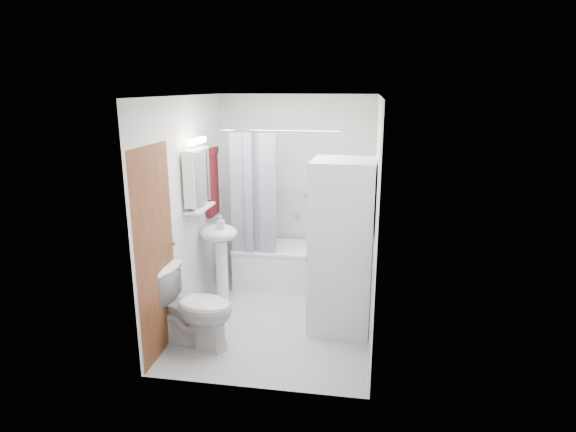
% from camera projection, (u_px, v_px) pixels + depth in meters
% --- Properties ---
extents(floor, '(2.60, 2.60, 0.00)m').
position_uv_depth(floor, '(279.00, 318.00, 5.35)').
color(floor, '#BDBDC1').
rests_on(floor, ground).
extents(room_walls, '(2.60, 2.60, 2.60)m').
position_uv_depth(room_walls, '(278.00, 187.00, 4.96)').
color(room_walls, silver).
rests_on(room_walls, ground).
extents(wainscot, '(1.98, 2.58, 2.58)m').
position_uv_depth(wainscot, '(283.00, 258.00, 5.47)').
color(wainscot, white).
rests_on(wainscot, ground).
extents(door, '(0.05, 2.00, 2.00)m').
position_uv_depth(door, '(173.00, 243.00, 4.71)').
color(door, brown).
rests_on(door, ground).
extents(bathtub, '(1.37, 0.65, 0.52)m').
position_uv_depth(bathtub, '(289.00, 264.00, 6.15)').
color(bathtub, white).
rests_on(bathtub, ground).
extents(tub_spout, '(0.04, 0.12, 0.04)m').
position_uv_depth(tub_spout, '(309.00, 216.00, 6.29)').
color(tub_spout, silver).
rests_on(tub_spout, room_walls).
extents(curtain_rod, '(1.55, 0.02, 0.02)m').
position_uv_depth(curtain_rod, '(286.00, 131.00, 5.46)').
color(curtain_rod, silver).
rests_on(curtain_rod, room_walls).
extents(shower_curtain, '(0.55, 0.02, 1.45)m').
position_uv_depth(shower_curtain, '(253.00, 194.00, 5.71)').
color(shower_curtain, '#141446').
rests_on(shower_curtain, curtain_rod).
extents(sink, '(0.44, 0.37, 1.04)m').
position_uv_depth(sink, '(220.00, 245.00, 5.60)').
color(sink, white).
rests_on(sink, ground).
extents(medicine_cabinet, '(0.13, 0.50, 0.71)m').
position_uv_depth(medicine_cabinet, '(197.00, 175.00, 5.18)').
color(medicine_cabinet, white).
rests_on(medicine_cabinet, room_walls).
extents(shelf, '(0.18, 0.54, 0.02)m').
position_uv_depth(shelf, '(200.00, 208.00, 5.27)').
color(shelf, silver).
rests_on(shelf, room_walls).
extents(shower_caddy, '(0.22, 0.06, 0.02)m').
position_uv_depth(shower_caddy, '(313.00, 194.00, 6.20)').
color(shower_caddy, silver).
rests_on(shower_caddy, room_walls).
extents(towel, '(0.07, 0.35, 0.84)m').
position_uv_depth(towel, '(212.00, 181.00, 5.81)').
color(towel, '#4D0F12').
rests_on(towel, room_walls).
extents(washer_dryer, '(0.67, 0.66, 1.79)m').
position_uv_depth(washer_dryer, '(342.00, 246.00, 4.95)').
color(washer_dryer, white).
rests_on(washer_dryer, ground).
extents(toilet, '(0.86, 0.55, 0.80)m').
position_uv_depth(toilet, '(194.00, 307.00, 4.70)').
color(toilet, white).
rests_on(toilet, ground).
extents(soap_pump, '(0.08, 0.17, 0.08)m').
position_uv_depth(soap_pump, '(221.00, 227.00, 5.45)').
color(soap_pump, gray).
rests_on(soap_pump, sink).
extents(shelf_bottle, '(0.07, 0.18, 0.07)m').
position_uv_depth(shelf_bottle, '(195.00, 207.00, 5.12)').
color(shelf_bottle, gray).
rests_on(shelf_bottle, shelf).
extents(shelf_cup, '(0.10, 0.09, 0.10)m').
position_uv_depth(shelf_cup, '(203.00, 200.00, 5.37)').
color(shelf_cup, gray).
rests_on(shelf_cup, shelf).
extents(shampoo_a, '(0.13, 0.17, 0.13)m').
position_uv_depth(shampoo_a, '(322.00, 188.00, 6.16)').
color(shampoo_a, gray).
rests_on(shampoo_a, shower_caddy).
extents(shampoo_b, '(0.08, 0.21, 0.08)m').
position_uv_depth(shampoo_b, '(332.00, 191.00, 6.14)').
color(shampoo_b, '#263F99').
rests_on(shampoo_b, shower_caddy).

